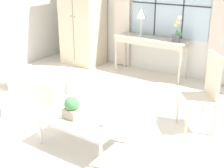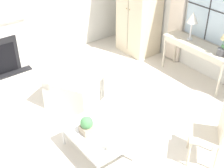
{
  "view_description": "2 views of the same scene",
  "coord_description": "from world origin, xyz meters",
  "px_view_note": "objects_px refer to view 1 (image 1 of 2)",
  "views": [
    {
      "loc": [
        2.55,
        -2.94,
        2.22
      ],
      "look_at": [
        0.31,
        0.45,
        0.63
      ],
      "focal_mm": 50.0,
      "sensor_mm": 36.0,
      "label": 1
    },
    {
      "loc": [
        3.2,
        -2.14,
        3.57
      ],
      "look_at": [
        0.01,
        0.32,
        0.92
      ],
      "focal_mm": 50.0,
      "sensor_mm": 36.0,
      "label": 2
    }
  ],
  "objects_px": {
    "armoire": "(82,13)",
    "potted_plant_small": "(72,107)",
    "side_chair_wooden": "(205,89)",
    "console_table": "(151,42)",
    "potted_orchid": "(177,32)",
    "pillar_candle": "(105,123)",
    "armchair_upholstered": "(34,91)",
    "table_lamp": "(142,14)",
    "coffee_table": "(84,119)"
  },
  "relations": [
    {
      "from": "console_table",
      "to": "side_chair_wooden",
      "type": "relative_size",
      "value": 1.37
    },
    {
      "from": "potted_plant_small",
      "to": "console_table",
      "type": "bearing_deg",
      "value": 98.28
    },
    {
      "from": "console_table",
      "to": "coffee_table",
      "type": "xyz_separation_m",
      "value": [
        0.54,
        -2.9,
        -0.34
      ]
    },
    {
      "from": "console_table",
      "to": "armchair_upholstered",
      "type": "distance_m",
      "value": 2.66
    },
    {
      "from": "console_table",
      "to": "coffee_table",
      "type": "relative_size",
      "value": 1.45
    },
    {
      "from": "side_chair_wooden",
      "to": "armchair_upholstered",
      "type": "bearing_deg",
      "value": -161.65
    },
    {
      "from": "console_table",
      "to": "armchair_upholstered",
      "type": "relative_size",
      "value": 1.36
    },
    {
      "from": "side_chair_wooden",
      "to": "potted_plant_small",
      "type": "distance_m",
      "value": 1.83
    },
    {
      "from": "armoire",
      "to": "table_lamp",
      "type": "height_order",
      "value": "armoire"
    },
    {
      "from": "potted_orchid",
      "to": "coffee_table",
      "type": "height_order",
      "value": "potted_orchid"
    },
    {
      "from": "potted_orchid",
      "to": "side_chair_wooden",
      "type": "height_order",
      "value": "potted_orchid"
    },
    {
      "from": "console_table",
      "to": "potted_plant_small",
      "type": "distance_m",
      "value": 3.05
    },
    {
      "from": "coffee_table",
      "to": "potted_plant_small",
      "type": "relative_size",
      "value": 3.72
    },
    {
      "from": "table_lamp",
      "to": "side_chair_wooden",
      "type": "relative_size",
      "value": 0.53
    },
    {
      "from": "armoire",
      "to": "side_chair_wooden",
      "type": "height_order",
      "value": "armoire"
    },
    {
      "from": "potted_plant_small",
      "to": "pillar_candle",
      "type": "height_order",
      "value": "potted_plant_small"
    },
    {
      "from": "console_table",
      "to": "table_lamp",
      "type": "distance_m",
      "value": 0.6
    },
    {
      "from": "potted_orchid",
      "to": "pillar_candle",
      "type": "distance_m",
      "value": 3.0
    },
    {
      "from": "armchair_upholstered",
      "to": "coffee_table",
      "type": "xyz_separation_m",
      "value": [
        1.35,
        -0.4,
        0.07
      ]
    },
    {
      "from": "coffee_table",
      "to": "armoire",
      "type": "bearing_deg",
      "value": 128.48
    },
    {
      "from": "console_table",
      "to": "potted_orchid",
      "type": "xyz_separation_m",
      "value": [
        0.56,
        -0.05,
        0.27
      ]
    },
    {
      "from": "potted_orchid",
      "to": "potted_plant_small",
      "type": "distance_m",
      "value": 3.0
    },
    {
      "from": "armchair_upholstered",
      "to": "pillar_candle",
      "type": "xyz_separation_m",
      "value": [
        1.73,
        -0.48,
        0.17
      ]
    },
    {
      "from": "table_lamp",
      "to": "pillar_candle",
      "type": "relative_size",
      "value": 4.65
    },
    {
      "from": "table_lamp",
      "to": "potted_plant_small",
      "type": "bearing_deg",
      "value": -77.25
    },
    {
      "from": "armoire",
      "to": "potted_orchid",
      "type": "bearing_deg",
      "value": 1.31
    },
    {
      "from": "armchair_upholstered",
      "to": "potted_orchid",
      "type": "bearing_deg",
      "value": 60.71
    },
    {
      "from": "armchair_upholstered",
      "to": "coffee_table",
      "type": "bearing_deg",
      "value": -16.65
    },
    {
      "from": "side_chair_wooden",
      "to": "coffee_table",
      "type": "relative_size",
      "value": 1.05
    },
    {
      "from": "armoire",
      "to": "potted_plant_small",
      "type": "xyz_separation_m",
      "value": [
        2.13,
        -2.91,
        -0.63
      ]
    },
    {
      "from": "armoire",
      "to": "potted_orchid",
      "type": "xyz_separation_m",
      "value": [
        2.25,
        0.05,
        -0.19
      ]
    },
    {
      "from": "console_table",
      "to": "armchair_upholstered",
      "type": "xyz_separation_m",
      "value": [
        -0.81,
        -2.5,
        -0.42
      ]
    },
    {
      "from": "armoire",
      "to": "table_lamp",
      "type": "relative_size",
      "value": 3.93
    },
    {
      "from": "side_chair_wooden",
      "to": "coffee_table",
      "type": "xyz_separation_m",
      "value": [
        -1.14,
        -1.23,
        -0.26
      ]
    },
    {
      "from": "armoire",
      "to": "potted_plant_small",
      "type": "distance_m",
      "value": 3.66
    },
    {
      "from": "side_chair_wooden",
      "to": "armoire",
      "type": "bearing_deg",
      "value": 154.95
    },
    {
      "from": "side_chair_wooden",
      "to": "potted_plant_small",
      "type": "height_order",
      "value": "side_chair_wooden"
    },
    {
      "from": "potted_orchid",
      "to": "armchair_upholstered",
      "type": "relative_size",
      "value": 0.44
    },
    {
      "from": "armchair_upholstered",
      "to": "coffee_table",
      "type": "height_order",
      "value": "armchair_upholstered"
    },
    {
      "from": "table_lamp",
      "to": "side_chair_wooden",
      "type": "xyz_separation_m",
      "value": [
        1.92,
        -1.69,
        -0.63
      ]
    },
    {
      "from": "armchair_upholstered",
      "to": "table_lamp",
      "type": "bearing_deg",
      "value": 77.38
    },
    {
      "from": "console_table",
      "to": "table_lamp",
      "type": "height_order",
      "value": "table_lamp"
    },
    {
      "from": "pillar_candle",
      "to": "table_lamp",
      "type": "bearing_deg",
      "value": 111.24
    },
    {
      "from": "armchair_upholstered",
      "to": "pillar_candle",
      "type": "height_order",
      "value": "armchair_upholstered"
    },
    {
      "from": "console_table",
      "to": "table_lamp",
      "type": "xyz_separation_m",
      "value": [
        -0.25,
        0.02,
        0.55
      ]
    },
    {
      "from": "armoire",
      "to": "coffee_table",
      "type": "relative_size",
      "value": 2.21
    },
    {
      "from": "table_lamp",
      "to": "potted_plant_small",
      "type": "relative_size",
      "value": 2.09
    },
    {
      "from": "potted_orchid",
      "to": "side_chair_wooden",
      "type": "xyz_separation_m",
      "value": [
        1.11,
        -1.63,
        -0.36
      ]
    },
    {
      "from": "side_chair_wooden",
      "to": "potted_plant_small",
      "type": "xyz_separation_m",
      "value": [
        -1.24,
        -1.34,
        -0.07
      ]
    },
    {
      "from": "armoire",
      "to": "table_lamp",
      "type": "bearing_deg",
      "value": 4.72
    }
  ]
}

